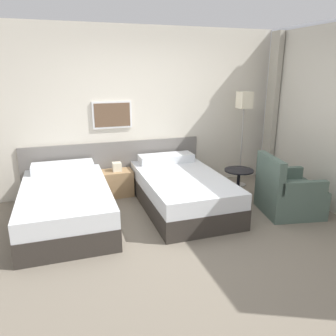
% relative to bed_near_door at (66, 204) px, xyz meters
% --- Properties ---
extents(ground_plane, '(16.00, 16.00, 0.00)m').
position_rel_bed_near_door_xyz_m(ground_plane, '(1.41, -0.92, -0.26)').
color(ground_plane, slate).
extents(wall_headboard, '(10.00, 0.10, 2.70)m').
position_rel_bed_near_door_xyz_m(wall_headboard, '(1.37, 1.06, 1.03)').
color(wall_headboard, beige).
rests_on(wall_headboard, ground_plane).
extents(bed_near_door, '(1.15, 2.02, 0.64)m').
position_rel_bed_near_door_xyz_m(bed_near_door, '(0.00, 0.00, 0.00)').
color(bed_near_door, '#332D28').
rests_on(bed_near_door, ground_plane).
extents(bed_near_window, '(1.15, 2.02, 0.64)m').
position_rel_bed_near_door_xyz_m(bed_near_window, '(1.68, 0.00, 0.00)').
color(bed_near_window, '#332D28').
rests_on(bed_near_window, ground_plane).
extents(nightstand, '(0.48, 0.35, 0.56)m').
position_rel_bed_near_door_xyz_m(nightstand, '(0.84, 0.78, -0.04)').
color(nightstand, '#9E7A51').
rests_on(nightstand, ground_plane).
extents(floor_lamp, '(0.24, 0.24, 1.66)m').
position_rel_bed_near_door_xyz_m(floor_lamp, '(3.02, 0.59, 1.11)').
color(floor_lamp, '#9E9993').
rests_on(floor_lamp, ground_plane).
extents(side_table, '(0.46, 0.46, 0.51)m').
position_rel_bed_near_door_xyz_m(side_table, '(2.63, -0.03, 0.09)').
color(side_table, black).
rests_on(side_table, ground_plane).
extents(armchair, '(0.90, 0.88, 0.86)m').
position_rel_bed_near_door_xyz_m(armchair, '(3.07, -0.68, 0.01)').
color(armchair, '#4C6056').
rests_on(armchair, ground_plane).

